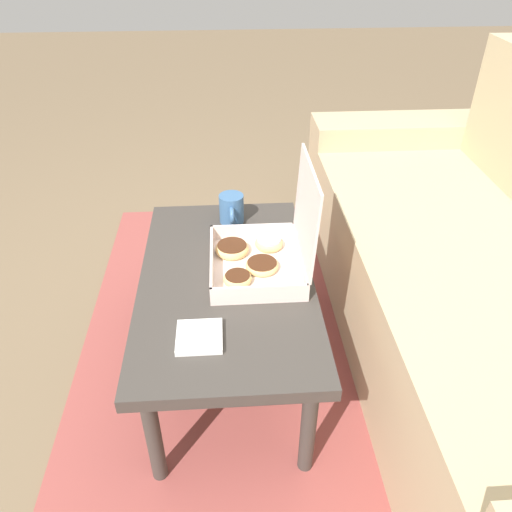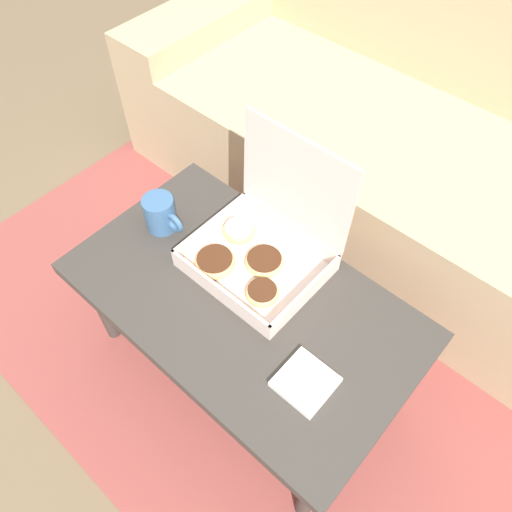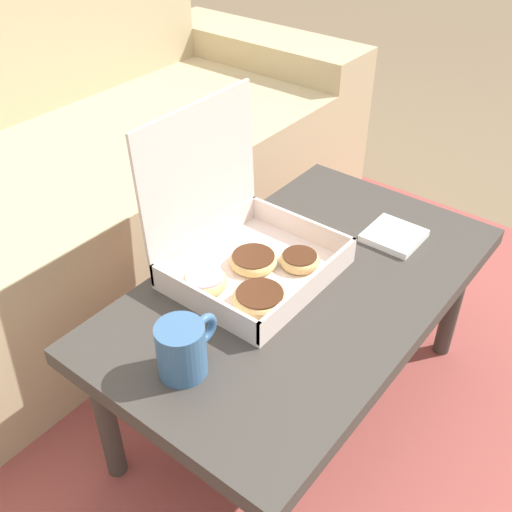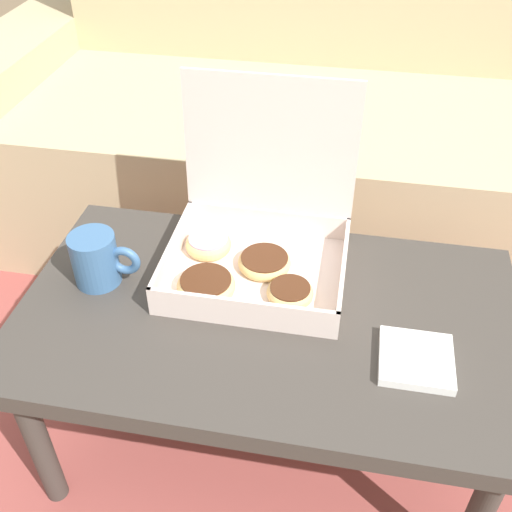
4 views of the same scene
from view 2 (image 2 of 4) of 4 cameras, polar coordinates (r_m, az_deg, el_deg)
ground_plane at (r=1.70m, az=0.61°, el=-10.44°), size 12.00×12.00×0.00m
area_rug at (r=1.81m, az=6.89°, el=-3.95°), size 2.27×1.86×0.01m
couch at (r=1.91m, az=17.69°, el=11.38°), size 2.15×0.86×0.95m
coffee_table at (r=1.35m, az=-1.48°, el=-5.80°), size 0.93×0.54×0.41m
pastry_box at (r=1.33m, az=0.18°, el=1.25°), size 0.35×0.31×0.35m
coffee_mug at (r=1.44m, az=-10.80°, el=4.75°), size 0.14×0.09×0.11m
napkin_stack at (r=1.20m, az=5.67°, el=-14.13°), size 0.12×0.12×0.02m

